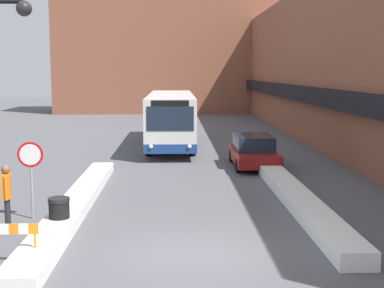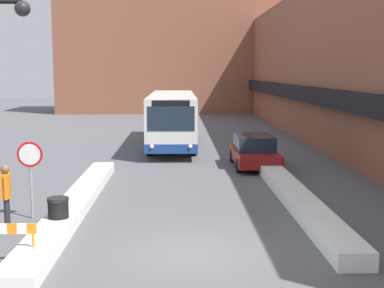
{
  "view_description": "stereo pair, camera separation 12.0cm",
  "coord_description": "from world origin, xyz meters",
  "px_view_note": "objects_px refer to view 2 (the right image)",
  "views": [
    {
      "loc": [
        -0.44,
        -12.44,
        4.36
      ],
      "look_at": [
        0.19,
        6.63,
        1.77
      ],
      "focal_mm": 50.0,
      "sensor_mm": 36.0,
      "label": 1
    },
    {
      "loc": [
        -0.32,
        -12.44,
        4.36
      ],
      "look_at": [
        0.19,
        6.63,
        1.77
      ],
      "focal_mm": 50.0,
      "sensor_mm": 36.0,
      "label": 2
    }
  ],
  "objects_px": {
    "parked_car_front": "(254,151)",
    "pedestrian": "(6,191)",
    "construction_barricade": "(12,235)",
    "city_bus": "(172,117)",
    "stop_sign": "(30,163)",
    "trash_bin": "(58,214)"
  },
  "relations": [
    {
      "from": "city_bus",
      "to": "trash_bin",
      "type": "bearing_deg",
      "value": -99.78
    },
    {
      "from": "city_bus",
      "to": "pedestrian",
      "type": "distance_m",
      "value": 17.46
    },
    {
      "from": "trash_bin",
      "to": "pedestrian",
      "type": "bearing_deg",
      "value": 169.21
    },
    {
      "from": "parked_car_front",
      "to": "stop_sign",
      "type": "xyz_separation_m",
      "value": [
        -7.89,
        -8.59,
        0.96
      ]
    },
    {
      "from": "trash_bin",
      "to": "construction_barricade",
      "type": "bearing_deg",
      "value": -101.22
    },
    {
      "from": "pedestrian",
      "to": "trash_bin",
      "type": "height_order",
      "value": "pedestrian"
    },
    {
      "from": "construction_barricade",
      "to": "parked_car_front",
      "type": "bearing_deg",
      "value": 59.55
    },
    {
      "from": "parked_car_front",
      "to": "pedestrian",
      "type": "bearing_deg",
      "value": -130.66
    },
    {
      "from": "parked_car_front",
      "to": "pedestrian",
      "type": "distance_m",
      "value": 12.73
    },
    {
      "from": "city_bus",
      "to": "stop_sign",
      "type": "height_order",
      "value": "city_bus"
    },
    {
      "from": "construction_barricade",
      "to": "stop_sign",
      "type": "bearing_deg",
      "value": 98.89
    },
    {
      "from": "city_bus",
      "to": "pedestrian",
      "type": "bearing_deg",
      "value": -104.75
    },
    {
      "from": "stop_sign",
      "to": "trash_bin",
      "type": "xyz_separation_m",
      "value": [
        1.09,
        -1.35,
        -1.2
      ]
    },
    {
      "from": "city_bus",
      "to": "stop_sign",
      "type": "relative_size",
      "value": 5.43
    },
    {
      "from": "construction_barricade",
      "to": "pedestrian",
      "type": "bearing_deg",
      "value": 109.87
    },
    {
      "from": "stop_sign",
      "to": "trash_bin",
      "type": "height_order",
      "value": "stop_sign"
    },
    {
      "from": "stop_sign",
      "to": "trash_bin",
      "type": "bearing_deg",
      "value": -51.08
    },
    {
      "from": "city_bus",
      "to": "stop_sign",
      "type": "xyz_separation_m",
      "value": [
        -4.04,
        -15.81,
        -0.0
      ]
    },
    {
      "from": "parked_car_front",
      "to": "stop_sign",
      "type": "bearing_deg",
      "value": -132.57
    },
    {
      "from": "parked_car_front",
      "to": "trash_bin",
      "type": "distance_m",
      "value": 12.05
    },
    {
      "from": "stop_sign",
      "to": "pedestrian",
      "type": "bearing_deg",
      "value": -110.54
    },
    {
      "from": "pedestrian",
      "to": "construction_barricade",
      "type": "height_order",
      "value": "pedestrian"
    }
  ]
}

